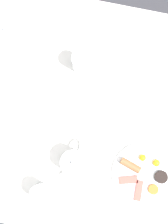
# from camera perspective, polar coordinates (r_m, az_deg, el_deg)

# --- Properties ---
(ground_plane) EXTENTS (8.00, 8.00, 0.00)m
(ground_plane) POSITION_cam_1_polar(r_m,az_deg,el_deg) (2.16, 0.00, -2.87)
(ground_plane) COLOR #333338
(table) EXTENTS (1.07, 1.19, 0.77)m
(table) POSITION_cam_1_polar(r_m,az_deg,el_deg) (1.46, 0.00, -0.46)
(table) COLOR silver
(table) RESTS_ON ground_plane
(breakfast_plate) EXTENTS (0.28, 0.28, 0.04)m
(breakfast_plate) POSITION_cam_1_polar(r_m,az_deg,el_deg) (1.40, 10.89, -10.96)
(breakfast_plate) COLOR white
(breakfast_plate) RESTS_ON table
(teapot_near) EXTENTS (0.19, 0.11, 0.12)m
(teapot_near) POSITION_cam_1_polar(r_m,az_deg,el_deg) (1.33, -1.82, -9.17)
(teapot_near) COLOR white
(teapot_near) RESTS_ON table
(teacup_with_saucer_left) EXTENTS (0.15, 0.15, 0.06)m
(teacup_with_saucer_left) POSITION_cam_1_polar(r_m,az_deg,el_deg) (1.53, -14.09, 16.16)
(teacup_with_saucer_left) COLOR white
(teacup_with_saucer_left) RESTS_ON table
(water_glass_short) EXTENTS (0.08, 0.08, 0.12)m
(water_glass_short) POSITION_cam_1_polar(r_m,az_deg,el_deg) (1.38, -0.61, 9.10)
(water_glass_short) COLOR white
(water_glass_short) RESTS_ON table
(wine_glass_spare) EXTENTS (0.08, 0.08, 0.10)m
(wine_glass_spare) POSITION_cam_1_polar(r_m,az_deg,el_deg) (1.35, -7.97, -14.46)
(wine_glass_spare) COLOR white
(wine_glass_spare) RESTS_ON table
(fork_by_plate) EXTENTS (0.10, 0.17, 0.00)m
(fork_by_plate) POSITION_cam_1_polar(r_m,az_deg,el_deg) (1.40, 1.58, 2.09)
(fork_by_plate) COLOR silver
(fork_by_plate) RESTS_ON table
(knife_by_plate) EXTENTS (0.15, 0.14, 0.00)m
(knife_by_plate) POSITION_cam_1_polar(r_m,az_deg,el_deg) (1.42, -12.59, -0.89)
(knife_by_plate) COLOR silver
(knife_by_plate) RESTS_ON table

